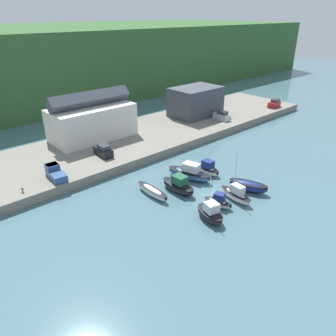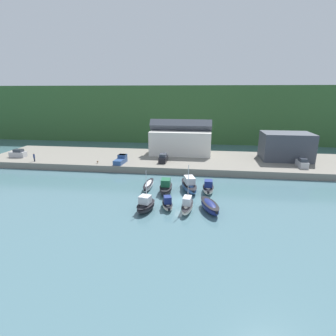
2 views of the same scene
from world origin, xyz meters
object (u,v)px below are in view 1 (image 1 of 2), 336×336
(moored_boat_5, at_px, (218,202))
(parked_car_3, at_px, (221,116))
(moored_boat_7, at_px, (248,186))
(moored_boat_1, at_px, (178,186))
(moored_boat_2, at_px, (190,173))
(parked_car_0, at_px, (274,104))
(parked_car_2, at_px, (103,151))
(dog_on_quay, at_px, (22,189))
(pickup_truck_0, at_px, (55,172))
(moored_boat_4, at_px, (210,213))
(moored_boat_6, at_px, (236,194))
(moored_boat_0, at_px, (152,191))
(moored_boat_3, at_px, (207,168))

(moored_boat_5, xyz_separation_m, parked_car_3, (28.73, 23.20, 1.73))
(parked_car_3, bearing_deg, moored_boat_7, -131.94)
(moored_boat_1, height_order, moored_boat_5, moored_boat_1)
(moored_boat_2, xyz_separation_m, parked_car_0, (45.27, 12.16, 1.44))
(parked_car_2, bearing_deg, moored_boat_2, -61.72)
(parked_car_2, xyz_separation_m, parked_car_3, (32.86, -0.23, 0.00))
(moored_boat_5, bearing_deg, dog_on_quay, 119.23)
(moored_boat_5, bearing_deg, parked_car_0, 7.60)
(moored_boat_5, relative_size, pickup_truck_0, 0.91)
(moored_boat_4, distance_m, dog_on_quay, 27.12)
(moored_boat_6, bearing_deg, dog_on_quay, 144.77)
(parked_car_3, bearing_deg, parked_car_2, -179.35)
(moored_boat_4, xyz_separation_m, moored_boat_5, (3.33, 1.42, -0.22))
(moored_boat_2, distance_m, moored_boat_4, 12.03)
(pickup_truck_0, height_order, dog_on_quay, pickup_truck_0)
(pickup_truck_0, bearing_deg, moored_boat_0, -48.23)
(moored_boat_2, bearing_deg, moored_boat_1, -173.36)
(moored_boat_6, relative_size, pickup_truck_0, 1.57)
(moored_boat_2, bearing_deg, moored_boat_7, -83.22)
(moored_boat_2, xyz_separation_m, moored_boat_3, (3.71, -0.51, -0.18))
(moored_boat_2, height_order, moored_boat_5, moored_boat_2)
(parked_car_0, bearing_deg, pickup_truck_0, 84.92)
(parked_car_0, bearing_deg, moored_boat_1, 100.94)
(moored_boat_4, relative_size, parked_car_3, 1.59)
(moored_boat_4, xyz_separation_m, dog_on_quay, (-16.64, 21.39, 1.05))
(moored_boat_1, distance_m, moored_boat_4, 8.61)
(moored_boat_2, height_order, moored_boat_7, moored_boat_2)
(moored_boat_6, height_order, parked_car_3, moored_boat_6)
(moored_boat_3, relative_size, moored_boat_7, 0.82)
(parked_car_0, bearing_deg, dog_on_quay, 85.97)
(moored_boat_4, height_order, dog_on_quay, moored_boat_4)
(moored_boat_3, distance_m, moored_boat_4, 14.01)
(moored_boat_3, bearing_deg, moored_boat_5, -128.75)
(moored_boat_4, height_order, pickup_truck_0, moored_boat_4)
(moored_boat_2, bearing_deg, moored_boat_6, -104.94)
(moored_boat_5, height_order, parked_car_0, parked_car_0)
(moored_boat_7, bearing_deg, pickup_truck_0, 114.96)
(moored_boat_7, distance_m, parked_car_2, 26.14)
(moored_boat_4, bearing_deg, moored_boat_6, 20.73)
(moored_boat_1, height_order, parked_car_0, parked_car_0)
(moored_boat_3, distance_m, moored_boat_7, 8.43)
(parked_car_2, xyz_separation_m, dog_on_quay, (-15.84, -3.46, -0.46))
(moored_boat_0, bearing_deg, moored_boat_5, -58.92)
(moored_boat_2, bearing_deg, moored_boat_0, 164.20)
(moored_boat_5, height_order, moored_boat_6, moored_boat_6)
(parked_car_2, height_order, pickup_truck_0, parked_car_2)
(parked_car_3, bearing_deg, moored_boat_2, -149.52)
(moored_boat_6, bearing_deg, moored_boat_2, 97.53)
(moored_boat_1, bearing_deg, moored_boat_0, 153.06)
(moored_boat_0, xyz_separation_m, moored_boat_4, (1.62, -10.10, 0.32))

